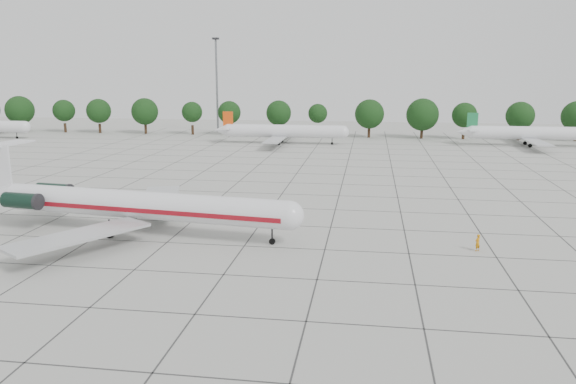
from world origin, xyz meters
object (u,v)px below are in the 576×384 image
main_airliner (125,204)px  floodlight_mast (217,80)px  ground_crew (478,243)px  bg_airliner_c (283,131)px  bg_airliner_d (532,133)px

main_airliner → floodlight_mast: size_ratio=1.49×
main_airliner → ground_crew: (36.12, -1.21, -2.31)m
ground_crew → bg_airliner_c: bg_airliner_c is taller
ground_crew → bg_airliner_c: (-30.59, 75.72, 2.07)m
bg_airliner_c → floodlight_mast: bearing=134.3°
ground_crew → floodlight_mast: (-52.54, 98.23, 13.45)m
bg_airliner_c → bg_airliner_d: same height
ground_crew → bg_airliner_d: (25.83, 79.94, 2.07)m
ground_crew → floodlight_mast: size_ratio=0.07×
ground_crew → floodlight_mast: bearing=-103.7°
main_airliner → bg_airliner_d: size_ratio=1.34×
bg_airliner_c → bg_airliner_d: size_ratio=1.00×
ground_crew → bg_airliner_d: 84.04m
bg_airliner_c → bg_airliner_d: 56.58m
ground_crew → main_airliner: bearing=-43.8°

